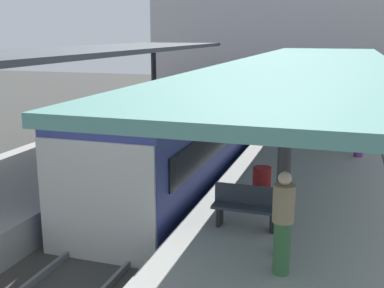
{
  "coord_description": "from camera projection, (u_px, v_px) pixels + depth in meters",
  "views": [
    {
      "loc": [
        4.71,
        -12.97,
        4.92
      ],
      "look_at": [
        0.3,
        0.77,
        1.53
      ],
      "focal_mm": 44.59,
      "sensor_mm": 36.0,
      "label": 1
    }
  ],
  "objects": [
    {
      "name": "passenger_mid_platform",
      "position": [
        329.0,
        108.0,
        19.34
      ],
      "size": [
        0.36,
        0.36,
        1.76
      ],
      "color": "#386B3D",
      "rests_on": "platform_right"
    },
    {
      "name": "station_building_backdrop",
      "position": [
        294.0,
        23.0,
        31.48
      ],
      "size": [
        18.0,
        6.0,
        11.0
      ],
      "primitive_type": "cube",
      "color": "#B7B2B7",
      "rests_on": "ground_plane"
    },
    {
      "name": "rail_near_side",
      "position": [
        153.0,
        187.0,
        14.71
      ],
      "size": [
        0.08,
        28.0,
        0.14
      ],
      "primitive_type": "cube",
      "color": "slate",
      "rests_on": "track_ballast"
    },
    {
      "name": "rail_far_side",
      "position": [
        198.0,
        191.0,
        14.28
      ],
      "size": [
        0.08,
        28.0,
        0.14
      ],
      "primitive_type": "cube",
      "color": "slate",
      "rests_on": "track_ballast"
    },
    {
      "name": "commuter_train",
      "position": [
        204.0,
        124.0,
        17.05
      ],
      "size": [
        2.78,
        15.86,
        3.1
      ],
      "color": "#38428C",
      "rests_on": "track_ballast"
    },
    {
      "name": "platform_right",
      "position": [
        303.0,
        195.0,
        13.31
      ],
      "size": [
        4.4,
        28.0,
        1.0
      ],
      "primitive_type": "cube",
      "color": "#9E9E99",
      "rests_on": "ground_plane"
    },
    {
      "name": "passenger_near_bench",
      "position": [
        283.0,
        221.0,
        7.76
      ],
      "size": [
        0.36,
        0.36,
        1.76
      ],
      "color": "#386B3D",
      "rests_on": "platform_right"
    },
    {
      "name": "passenger_far_end",
      "position": [
        360.0,
        131.0,
        15.22
      ],
      "size": [
        0.36,
        0.36,
        1.64
      ],
      "color": "#7A337A",
      "rests_on": "platform_right"
    },
    {
      "name": "track_ballast",
      "position": [
        175.0,
        194.0,
        14.53
      ],
      "size": [
        3.2,
        28.0,
        0.2
      ],
      "primitive_type": "cube",
      "color": "#423F3D",
      "rests_on": "ground_plane"
    },
    {
      "name": "ground_plane",
      "position": [
        175.0,
        197.0,
        14.55
      ],
      "size": [
        80.0,
        80.0,
        0.0
      ],
      "primitive_type": "plane",
      "color": "#383835"
    },
    {
      "name": "litter_bin",
      "position": [
        262.0,
        183.0,
        11.39
      ],
      "size": [
        0.44,
        0.44,
        0.8
      ],
      "primitive_type": "cylinder",
      "color": "maroon",
      "rests_on": "platform_right"
    },
    {
      "name": "canopy_right",
      "position": [
        314.0,
        64.0,
        13.8
      ],
      "size": [
        4.18,
        21.0,
        3.16
      ],
      "color": "#333335",
      "rests_on": "platform_right"
    },
    {
      "name": "platform_bench",
      "position": [
        247.0,
        205.0,
        9.76
      ],
      "size": [
        1.4,
        0.41,
        0.86
      ],
      "color": "black",
      "rests_on": "platform_right"
    },
    {
      "name": "platform_left",
      "position": [
        66.0,
        171.0,
        15.57
      ],
      "size": [
        4.4,
        28.0,
        1.0
      ],
      "primitive_type": "cube",
      "color": "#9E9E99",
      "rests_on": "ground_plane"
    },
    {
      "name": "canopy_left",
      "position": [
        82.0,
        52.0,
        16.01
      ],
      "size": [
        4.18,
        21.0,
        3.38
      ],
      "color": "#333335",
      "rests_on": "platform_left"
    },
    {
      "name": "platform_sign",
      "position": [
        366.0,
        97.0,
        17.32
      ],
      "size": [
        0.9,
        0.08,
        2.21
      ],
      "color": "#262628",
      "rests_on": "platform_right"
    }
  ]
}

